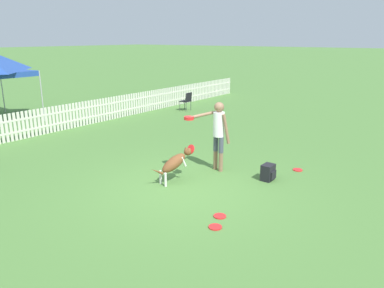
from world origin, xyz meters
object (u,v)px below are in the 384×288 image
handler_person (217,128)px  frisbee_near_handler (220,216)px  backpack_on_grass (268,172)px  frisbee_near_dog (298,170)px  frisbee_midfield (215,227)px  folding_chair_center (187,100)px  leaping_dog (175,162)px

handler_person → frisbee_near_handler: 2.78m
handler_person → backpack_on_grass: bearing=-157.1°
frisbee_near_dog → frisbee_midfield: same height
folding_chair_center → frisbee_near_handler: bearing=40.3°
frisbee_near_dog → folding_chair_center: folding_chair_center is taller
backpack_on_grass → folding_chair_center: bearing=50.1°
handler_person → backpack_on_grass: size_ratio=4.52×
leaping_dog → handler_person: bearing=90.5°
backpack_on_grass → handler_person: bearing=97.0°
handler_person → leaping_dog: (-1.22, 0.34, -0.62)m
handler_person → folding_chair_center: 8.07m
folding_chair_center → frisbee_near_dog: bearing=56.2°
leaping_dog → backpack_on_grass: 2.20m
frisbee_midfield → folding_chair_center: folding_chair_center is taller
handler_person → frisbee_midfield: bearing=138.8°
leaping_dog → folding_chair_center: bearing=141.8°
frisbee_midfield → backpack_on_grass: bearing=5.8°
leaping_dog → frisbee_midfield: 2.38m
frisbee_near_dog → backpack_on_grass: backpack_on_grass is taller
handler_person → backpack_on_grass: (0.17, -1.35, -0.91)m
frisbee_near_handler → frisbee_near_dog: size_ratio=1.00×
frisbee_near_handler → frisbee_near_dog: same height
backpack_on_grass → frisbee_near_dog: bearing=-16.2°
leaping_dog → backpack_on_grass: leaping_dog is taller
handler_person → frisbee_near_dog: (1.24, -1.66, -1.09)m
frisbee_near_handler → handler_person: bearing=34.8°
leaping_dog → frisbee_near_handler: leaping_dog is taller
leaping_dog → folding_chair_center: 8.78m
leaping_dog → backpack_on_grass: bearing=55.4°
frisbee_near_handler → frisbee_midfield: bearing=-158.0°
leaping_dog → frisbee_near_dog: bearing=66.8°
handler_person → folding_chair_center: handler_person is taller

